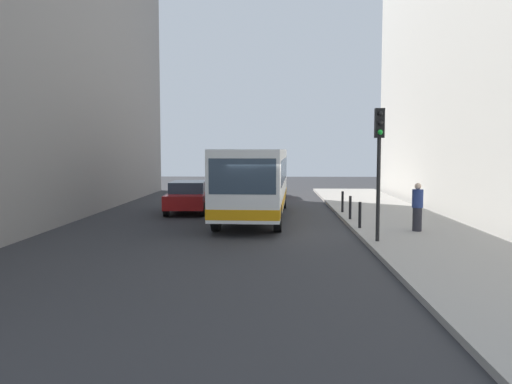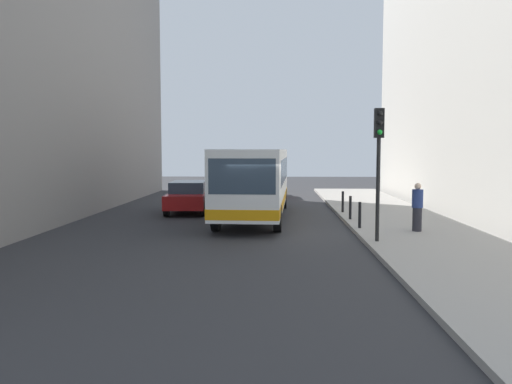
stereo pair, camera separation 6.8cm
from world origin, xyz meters
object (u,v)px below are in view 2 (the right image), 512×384
car_beside_bus (189,196)px  bollard_far (343,202)px  pedestrian_near_signal (417,207)px  car_behind_bus (265,185)px  traffic_light (379,149)px  bollard_near (360,215)px  bus (256,179)px  bollard_mid (350,208)px

car_beside_bus → bollard_far: bearing=170.3°
bollard_far → pedestrian_near_signal: pedestrian_near_signal is taller
car_beside_bus → car_behind_bus: (3.50, 8.41, 0.00)m
traffic_light → bollard_near: size_ratio=4.32×
car_behind_bus → bollard_near: 14.67m
bus → bollard_far: bus is taller
bus → car_beside_bus: bearing=-27.0°
car_behind_bus → bus: bearing=84.9°
bus → pedestrian_near_signal: bus is taller
car_behind_bus → bollard_far: bearing=107.9°
car_beside_bus → bollard_mid: (7.20, -3.35, -0.16)m
bus → bollard_far: (3.94, 0.93, -1.10)m
traffic_light → bollard_far: (-0.10, 7.67, -2.38)m
bus → traffic_light: size_ratio=2.71×
car_beside_bus → bollard_far: 7.26m
bollard_far → pedestrian_near_signal: bearing=-71.3°
car_beside_bus → pedestrian_near_signal: 11.15m
car_behind_bus → bollard_far: size_ratio=4.75×
car_beside_bus → traffic_light: bearing=127.9°
car_behind_bus → traffic_light: bearing=98.8°
bus → car_beside_bus: 3.87m
bus → bollard_mid: bearing=161.6°
bollard_mid → bollard_far: size_ratio=1.00×
bus → car_beside_bus: bus is taller
bollard_mid → bollard_far: (0.00, 2.44, 0.00)m
car_beside_bus → traffic_light: 11.49m
bus → car_behind_bus: 10.30m
bollard_near → pedestrian_near_signal: (1.88, -0.68, 0.37)m
bollard_near → bollard_far: 4.87m
car_beside_bus → traffic_light: size_ratio=1.09×
bus → car_beside_bus: (-3.26, 1.85, -0.94)m
car_behind_bus → bollard_near: car_behind_bus is taller
traffic_light → bollard_mid: (-0.10, 5.24, -2.38)m
bollard_mid → pedestrian_near_signal: 3.66m
car_beside_bus → bollard_near: car_beside_bus is taller
bus → traffic_light: 7.96m
pedestrian_near_signal → car_behind_bus: bearing=99.8°
traffic_light → bus: bearing=120.9°
car_beside_bus → bus: bearing=148.1°
car_beside_bus → traffic_light: traffic_light is taller
bollard_mid → car_beside_bus: bearing=155.1°
traffic_light → bollard_far: bearing=90.7°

